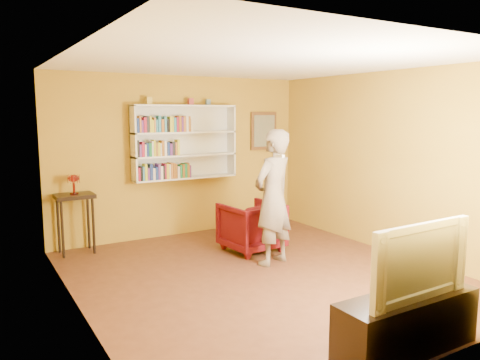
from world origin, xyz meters
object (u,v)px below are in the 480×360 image
bookshelf (184,142)px  tv_cabinet (407,323)px  console_table (75,204)px  armchair (251,226)px  television (410,259)px  person (273,198)px  ruby_lustre (74,180)px

bookshelf → tv_cabinet: size_ratio=1.27×
bookshelf → console_table: bookshelf is taller
tv_cabinet → armchair: bearing=82.2°
console_table → television: bearing=-67.4°
person → ruby_lustre: bearing=-59.1°
bookshelf → television: bookshelf is taller
ruby_lustre → person: person is taller
bookshelf → person: 2.20m
console_table → person: bearing=-40.3°
person → tv_cabinet: bearing=63.1°
person → tv_cabinet: 2.71m
person → console_table: bearing=-59.1°
armchair → ruby_lustre: bearing=-32.3°
console_table → armchair: console_table is taller
ruby_lustre → tv_cabinet: 4.95m
tv_cabinet → television: (0.00, 0.00, 0.59)m
bookshelf → ruby_lustre: (-1.84, -0.16, -0.49)m
console_table → tv_cabinet: console_table is taller
ruby_lustre → armchair: ruby_lustre is taller
bookshelf → ruby_lustre: 1.91m
person → television: (-0.37, -2.60, -0.09)m
console_table → armchair: 2.65m
armchair → television: 3.34m
bookshelf → console_table: 2.03m
bookshelf → television: size_ratio=1.55×
tv_cabinet → console_table: bearing=112.6°
console_table → television: (1.87, -4.50, 0.10)m
armchair → television: (-0.45, -3.28, 0.47)m
armchair → person: person is taller
ruby_lustre → television: 4.88m
person → tv_cabinet: person is taller
person → television: bearing=63.1°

